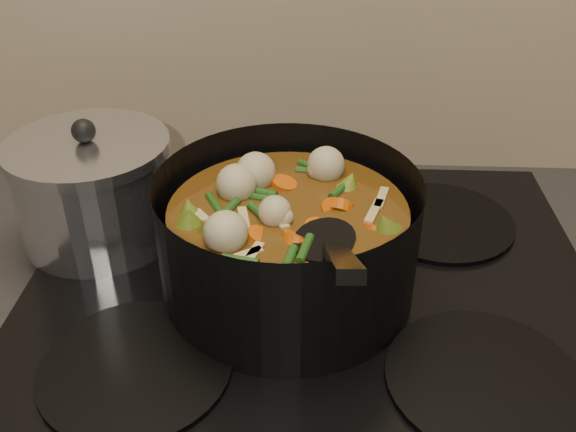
{
  "coord_description": "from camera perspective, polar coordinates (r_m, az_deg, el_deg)",
  "views": [
    {
      "loc": [
        0.0,
        1.39,
        1.38
      ],
      "look_at": [
        -0.02,
        1.93,
        1.02
      ],
      "focal_mm": 40.0,
      "sensor_mm": 36.0,
      "label": 1
    }
  ],
  "objects": [
    {
      "name": "stovetop",
      "position": [
        0.71,
        2.0,
        -6.73
      ],
      "size": [
        0.62,
        0.54,
        0.03
      ],
      "color": "black",
      "rests_on": "counter"
    },
    {
      "name": "stockpot",
      "position": [
        0.66,
        0.03,
        -2.2
      ],
      "size": [
        0.3,
        0.38,
        0.2
      ],
      "rotation": [
        0.0,
        0.0,
        -0.15
      ],
      "color": "black",
      "rests_on": "stovetop"
    },
    {
      "name": "saucepan",
      "position": [
        0.78,
        -16.81,
        2.29
      ],
      "size": [
        0.19,
        0.19,
        0.15
      ],
      "rotation": [
        0.0,
        0.0,
        -0.04
      ],
      "color": "silver",
      "rests_on": "stovetop"
    }
  ]
}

